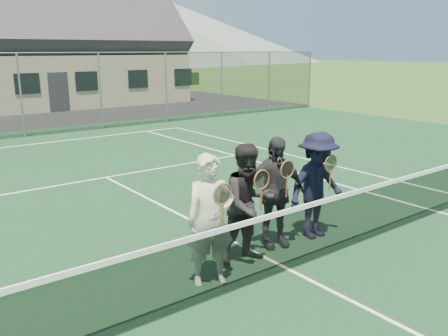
# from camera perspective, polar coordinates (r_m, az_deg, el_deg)

# --- Properties ---
(court_surface) EXTENTS (30.00, 30.00, 0.02)m
(court_surface) POSITION_cam_1_polar(r_m,az_deg,el_deg) (7.08, 7.81, -12.13)
(court_surface) COLOR #14381E
(court_surface) RESTS_ON ground
(hill_centre) EXTENTS (120.00, 120.00, 22.00)m
(hill_centre) POSITION_cam_1_polar(r_m,az_deg,el_deg) (102.72, -24.62, 17.28)
(hill_centre) COLOR #536459
(hill_centre) RESTS_ON ground
(hill_east) EXTENTS (90.00, 90.00, 14.00)m
(hill_east) POSITION_cam_1_polar(r_m,az_deg,el_deg) (115.97, -6.72, 15.92)
(hill_east) COLOR slate
(hill_east) RESTS_ON ground
(court_markings) EXTENTS (11.03, 23.83, 0.01)m
(court_markings) POSITION_cam_1_polar(r_m,az_deg,el_deg) (7.07, 7.81, -12.02)
(court_markings) COLOR white
(court_markings) RESTS_ON court_surface
(tennis_net) EXTENTS (11.68, 0.08, 1.10)m
(tennis_net) POSITION_cam_1_polar(r_m,az_deg,el_deg) (6.86, 7.96, -8.16)
(tennis_net) COLOR slate
(tennis_net) RESTS_ON ground
(perimeter_fence) EXTENTS (30.07, 0.07, 3.02)m
(perimeter_fence) POSITION_cam_1_polar(r_m,az_deg,el_deg) (18.57, -23.25, 8.03)
(perimeter_fence) COLOR slate
(perimeter_fence) RESTS_ON ground
(clubhouse) EXTENTS (15.60, 8.20, 7.70)m
(clubhouse) POSITION_cam_1_polar(r_m,az_deg,el_deg) (29.70, -21.36, 14.84)
(clubhouse) COLOR beige
(clubhouse) RESTS_ON ground
(tree_d) EXTENTS (3.20, 3.20, 7.77)m
(tree_d) POSITION_cam_1_polar(r_m,az_deg,el_deg) (41.02, -14.15, 17.42)
(tree_d) COLOR #3C2515
(tree_d) RESTS_ON ground
(tree_e) EXTENTS (3.20, 3.20, 7.77)m
(tree_e) POSITION_cam_1_polar(r_m,az_deg,el_deg) (43.78, -6.60, 17.51)
(tree_e) COLOR #372114
(tree_e) RESTS_ON ground
(player_a) EXTENTS (0.77, 0.64, 1.80)m
(player_a) POSITION_cam_1_polar(r_m,az_deg,el_deg) (6.32, -1.65, -6.29)
(player_a) COLOR beige
(player_a) RESTS_ON court_surface
(player_b) EXTENTS (0.94, 0.77, 1.80)m
(player_b) POSITION_cam_1_polar(r_m,az_deg,el_deg) (6.97, 3.01, -4.34)
(player_b) COLOR black
(player_b) RESTS_ON court_surface
(player_c) EXTENTS (1.14, 0.74, 1.80)m
(player_c) POSITION_cam_1_polar(r_m,az_deg,el_deg) (7.56, 6.07, -2.91)
(player_c) COLOR #27262B
(player_c) RESTS_ON court_surface
(player_d) EXTENTS (1.20, 0.73, 1.80)m
(player_d) POSITION_cam_1_polar(r_m,az_deg,el_deg) (8.04, 11.11, -2.08)
(player_d) COLOR black
(player_d) RESTS_ON court_surface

